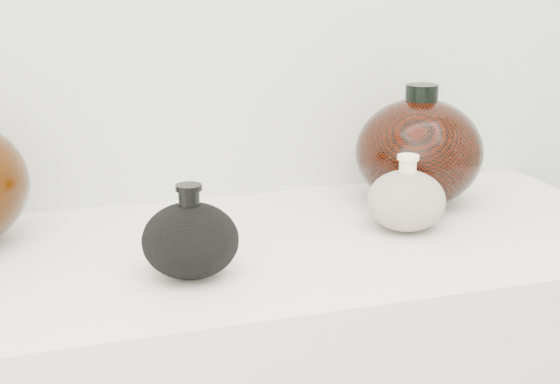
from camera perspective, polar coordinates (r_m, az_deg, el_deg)
name	(u,v)px	position (r m, az deg, el deg)	size (l,w,h in m)	color
black_gourd_vase	(190,239)	(1.00, -6.57, -3.47)	(0.13, 0.13, 0.12)	black
cream_gourd_vase	(406,200)	(1.18, 9.22, -0.58)	(0.12, 0.12, 0.12)	beige
right_round_pot	(419,152)	(1.31, 10.12, 2.93)	(0.25, 0.25, 0.20)	black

